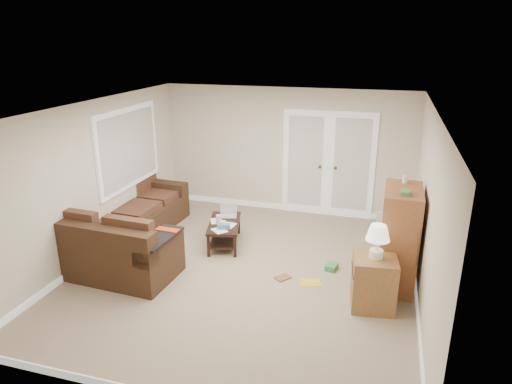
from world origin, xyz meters
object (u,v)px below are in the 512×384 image
(side_cabinet, at_px, (374,278))
(sectional_sofa, at_px, (123,231))
(coffee_table, at_px, (225,232))
(tv_armoire, at_px, (399,238))

(side_cabinet, bearing_deg, sectional_sofa, 165.45)
(sectional_sofa, height_order, coffee_table, sectional_sofa)
(sectional_sofa, height_order, side_cabinet, side_cabinet)
(sectional_sofa, xyz_separation_m, coffee_table, (1.53, 0.71, -0.14))
(tv_armoire, height_order, side_cabinet, tv_armoire)
(coffee_table, xyz_separation_m, side_cabinet, (2.54, -1.26, 0.19))
(sectional_sofa, relative_size, side_cabinet, 2.65)
(tv_armoire, relative_size, side_cabinet, 1.34)
(side_cabinet, bearing_deg, tv_armoire, 59.92)
(sectional_sofa, xyz_separation_m, side_cabinet, (4.07, -0.55, 0.06))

